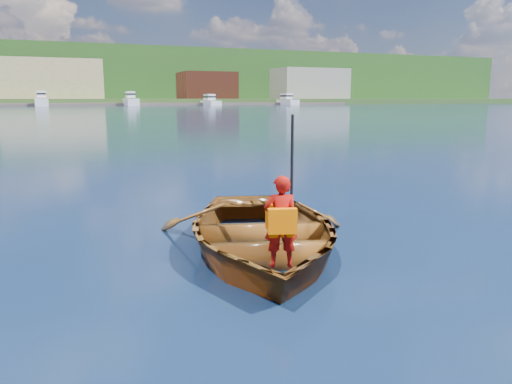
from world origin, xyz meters
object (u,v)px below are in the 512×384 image
Objects in this scene: dock at (102,104)px; rowboat at (261,232)px; child_paddler at (281,221)px; marina_yachts at (31,101)px.

rowboat is at bearing -93.70° from dock.
dock reaches higher than rowboat.
child_paddler is 148.82m from dock.
dock is at bearing 86.30° from rowboat.
child_paddler is 144.11m from marina_yachts.
child_paddler is at bearing -93.72° from dock.
marina_yachts is at bearing 93.66° from rowboat.
rowboat is 143.22m from marina_yachts.
marina_yachts is at bearing 93.59° from child_paddler.
dock is (9.54, 147.60, 0.11)m from rowboat.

